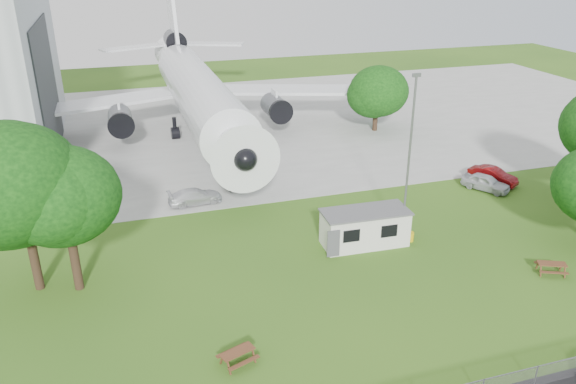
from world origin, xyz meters
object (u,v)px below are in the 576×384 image
object	(u,v)px
airliner	(196,88)
site_cabin	(365,228)
picnic_east	(550,273)
picnic_west	(238,363)

from	to	relation	value
airliner	site_cabin	distance (m)	30.78
airliner	picnic_east	size ratio (longest dim) A/B	26.52
airliner	picnic_west	distance (m)	39.94
picnic_east	site_cabin	bearing A→B (deg)	167.56
airliner	picnic_east	xyz separation A→B (m)	(17.15, -37.00, -5.27)
site_cabin	picnic_east	size ratio (longest dim) A/B	3.78
airliner	picnic_west	bearing A→B (deg)	-96.29
site_cabin	picnic_west	world-z (taller)	site_cabin
picnic_west	picnic_east	xyz separation A→B (m)	(21.48, 2.35, 0.00)
site_cabin	picnic_east	world-z (taller)	site_cabin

